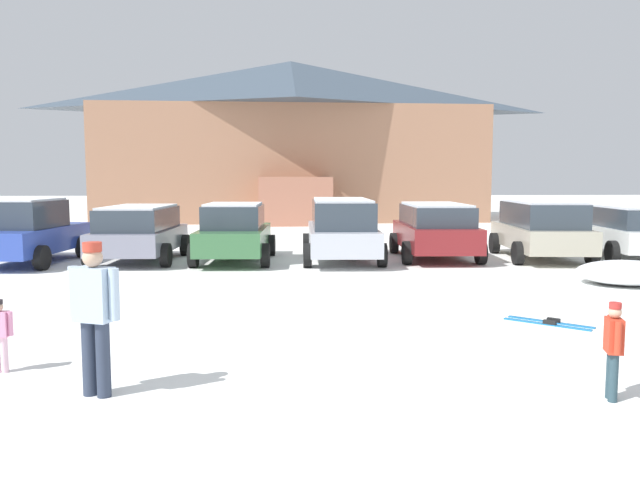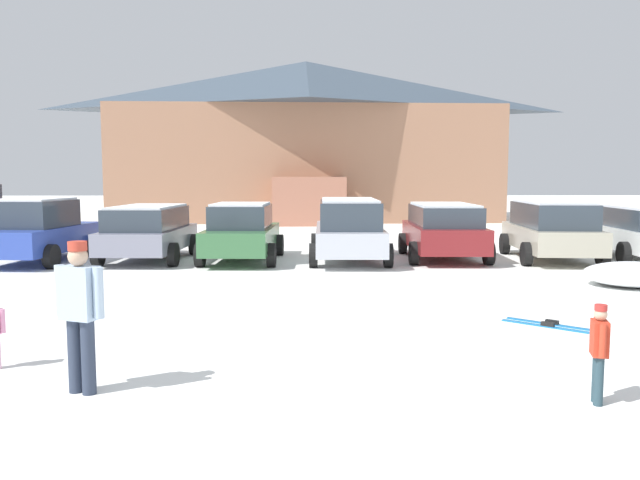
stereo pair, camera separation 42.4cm
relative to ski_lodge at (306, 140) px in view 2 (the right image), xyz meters
The scene contains 11 objects.
ski_lodge is the anchor object (origin of this frame).
parked_blue_hatchback 20.27m from the ski_lodge, 111.99° to the right, with size 2.48×4.26×1.79m.
parked_grey_wagon 19.06m from the ski_lodge, 103.88° to the right, with size 2.37×4.14×1.57m.
parked_green_coupe 18.85m from the ski_lodge, 95.62° to the right, with size 2.24×4.13×1.65m.
parked_silver_wagon 18.66m from the ski_lodge, 86.21° to the right, with size 2.28×4.82×1.75m.
parked_maroon_van 18.85m from the ski_lodge, 77.63° to the right, with size 2.36×4.20×1.61m.
parked_beige_suv 19.94m from the ski_lodge, 69.09° to the right, with size 2.50×4.40×1.69m.
skier_child_in_red_jacket 30.10m from the ski_lodge, 84.17° to the right, with size 0.21×0.38×1.05m.
skier_adult_in_blue_parka 29.56m from the ski_lodge, 94.77° to the right, with size 0.58×0.37×1.67m.
pair_of_skis 26.93m from the ski_lodge, 81.68° to the right, with size 1.24×1.12×0.08m.
plowed_snow_pile 24.16m from the ski_lodge, 72.46° to the right, with size 2.21×1.77×0.52m, color white.
Camera 2 is at (-0.04, -4.20, 2.34)m, focal length 35.00 mm.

